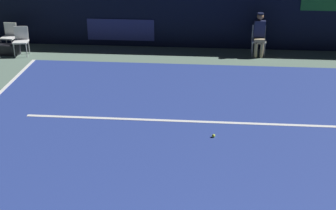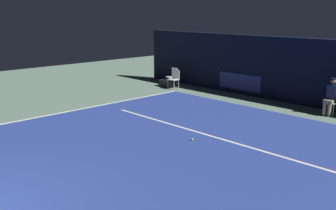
% 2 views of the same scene
% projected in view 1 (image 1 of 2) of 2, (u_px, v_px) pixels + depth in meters
% --- Properties ---
extents(ground_plane, '(34.30, 34.30, 0.00)m').
position_uv_depth(ground_plane, '(215.00, 173.00, 9.06)').
color(ground_plane, slate).
extents(court_surface, '(11.03, 11.97, 0.01)m').
position_uv_depth(court_surface, '(215.00, 172.00, 9.06)').
color(court_surface, navy).
rests_on(court_surface, ground).
extents(line_service, '(8.60, 0.10, 0.01)m').
position_uv_depth(line_service, '(215.00, 122.00, 10.96)').
color(line_service, white).
rests_on(line_service, court_surface).
extents(back_wall, '(17.56, 0.33, 2.60)m').
position_uv_depth(back_wall, '(216.00, 8.00, 15.66)').
color(back_wall, black).
rests_on(back_wall, ground).
extents(line_judge_on_chair, '(0.44, 0.53, 1.32)m').
position_uv_depth(line_judge_on_chair, '(259.00, 34.00, 15.12)').
color(line_judge_on_chair, white).
rests_on(line_judge_on_chair, ground).
extents(courtside_chair_near, '(0.48, 0.46, 0.88)m').
position_uv_depth(courtside_chair_near, '(9.00, 35.00, 15.64)').
color(courtside_chair_near, white).
rests_on(courtside_chair_near, ground).
extents(courtside_chair_far, '(0.49, 0.47, 0.88)m').
position_uv_depth(courtside_chair_far, '(21.00, 39.00, 15.22)').
color(courtside_chair_far, white).
rests_on(courtside_chair_far, ground).
extents(tennis_ball, '(0.07, 0.07, 0.07)m').
position_uv_depth(tennis_ball, '(214.00, 136.00, 10.31)').
color(tennis_ball, '#CCE033').
rests_on(tennis_ball, court_surface).
extents(equipment_bag, '(0.87, 0.40, 0.32)m').
position_uv_depth(equipment_bag, '(6.00, 49.00, 15.41)').
color(equipment_bag, black).
rests_on(equipment_bag, ground).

